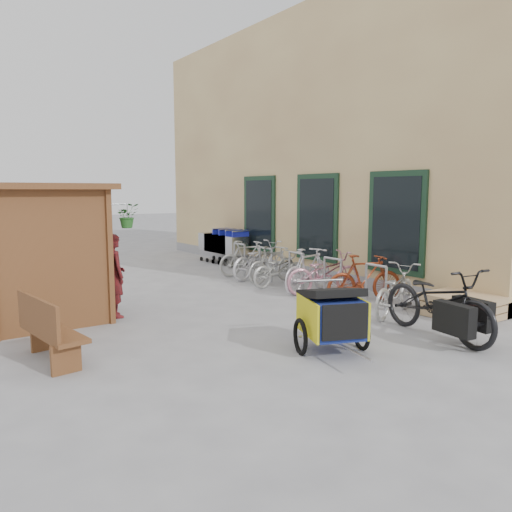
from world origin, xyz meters
TOP-DOWN VIEW (x-y plane):
  - ground at (0.00, 0.00)m, footprint 80.00×80.00m
  - building at (6.49, 4.50)m, footprint 6.07×13.00m
  - kiosk at (-3.28, 2.47)m, footprint 2.49×1.65m
  - bike_rack at (2.30, 2.40)m, footprint 0.05×5.35m
  - pallet_stack at (3.00, -1.40)m, footprint 1.00×1.20m
  - bench at (-3.67, 0.41)m, footprint 0.60×1.46m
  - shopping_carts at (3.00, 6.81)m, footprint 0.62×2.09m
  - child_trailer at (-0.28, -1.44)m, footprint 1.11×1.69m
  - cargo_bike at (1.55, -1.92)m, footprint 1.09×2.27m
  - person_kiosk at (-2.08, 2.28)m, footprint 0.38×0.56m
  - bike_0 at (2.14, -0.59)m, footprint 1.87×1.14m
  - bike_1 at (2.47, 0.44)m, footprint 1.72×1.01m
  - bike_2 at (2.40, 1.56)m, footprint 1.90×1.05m
  - bike_3 at (2.25, 1.92)m, footprint 1.75×0.81m
  - bike_4 at (2.17, 2.87)m, footprint 1.62×0.64m
  - bike_5 at (2.26, 3.28)m, footprint 1.58×0.59m
  - bike_6 at (2.36, 3.96)m, footprint 1.94×0.95m
  - bike_7 at (2.33, 4.50)m, footprint 1.65×0.69m

SIDE VIEW (x-z plane):
  - ground at x=0.00m, z-range 0.00..0.00m
  - pallet_stack at x=3.00m, z-range 0.01..0.41m
  - bike_4 at x=2.17m, z-range 0.00..0.84m
  - bench at x=-3.67m, z-range 0.01..0.90m
  - bike_0 at x=2.14m, z-range 0.00..0.93m
  - bike_5 at x=2.26m, z-range 0.00..0.93m
  - bike_2 at x=2.40m, z-range 0.00..0.95m
  - bike_7 at x=2.33m, z-range 0.00..0.96m
  - bike_6 at x=2.36m, z-range 0.00..0.98m
  - bike_1 at x=2.47m, z-range 0.00..1.00m
  - bike_3 at x=2.25m, z-range 0.00..1.01m
  - bike_rack at x=2.30m, z-range 0.08..0.95m
  - child_trailer at x=-0.28m, z-range 0.05..1.04m
  - cargo_bike at x=1.55m, z-range -0.01..1.14m
  - shopping_carts at x=3.00m, z-range 0.09..1.21m
  - person_kiosk at x=-2.08m, z-range 0.00..1.52m
  - kiosk at x=-3.28m, z-range 0.35..2.75m
  - building at x=6.49m, z-range -0.01..6.99m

